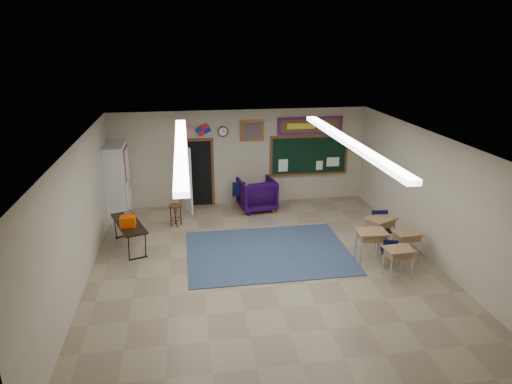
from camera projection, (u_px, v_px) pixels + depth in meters
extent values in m
plane|color=gray|center=(266.00, 268.00, 10.60)|extent=(9.00, 9.00, 0.00)
cube|color=#B8AF95|center=(241.00, 158.00, 14.31)|extent=(8.00, 0.04, 3.00)
cube|color=#B8AF95|center=(328.00, 331.00, 5.91)|extent=(8.00, 0.04, 3.00)
cube|color=#B8AF95|center=(78.00, 219.00, 9.52)|extent=(0.04, 9.00, 3.00)
cube|color=#B8AF95|center=(434.00, 199.00, 10.70)|extent=(0.04, 9.00, 3.00)
cube|color=silver|center=(267.00, 142.00, 9.62)|extent=(8.00, 9.00, 0.04)
cube|color=#31435E|center=(268.00, 252.00, 11.37)|extent=(4.00, 3.00, 0.02)
cube|color=black|center=(197.00, 173.00, 14.24)|extent=(0.95, 0.04, 2.10)
cube|color=silver|center=(186.00, 179.00, 13.78)|extent=(0.35, 0.86, 2.05)
cube|color=brown|center=(309.00, 155.00, 14.61)|extent=(2.55, 0.05, 1.30)
cube|color=black|center=(309.00, 155.00, 14.60)|extent=(2.40, 0.03, 1.15)
cube|color=brown|center=(309.00, 173.00, 14.75)|extent=(2.40, 0.12, 0.04)
cube|color=#A30E16|center=(310.00, 126.00, 14.30)|extent=(2.10, 0.04, 0.55)
cube|color=brown|center=(310.00, 126.00, 14.29)|extent=(1.90, 0.03, 0.40)
cube|color=#935D1C|center=(252.00, 131.00, 14.06)|extent=(0.75, 0.05, 0.65)
cube|color=#A51466|center=(252.00, 131.00, 14.05)|extent=(0.62, 0.03, 0.52)
cylinder|color=black|center=(223.00, 132.00, 13.93)|extent=(0.32, 0.05, 0.32)
cylinder|color=white|center=(223.00, 132.00, 13.91)|extent=(0.26, 0.02, 0.26)
cube|color=silver|center=(117.00, 181.00, 13.28)|extent=(0.55, 1.25, 2.20)
imported|color=#1A0430|center=(257.00, 194.00, 14.06)|extent=(1.19, 1.22, 0.98)
cube|color=#9E774A|center=(372.00, 232.00, 10.60)|extent=(0.72, 0.56, 0.05)
cube|color=brown|center=(371.00, 236.00, 10.63)|extent=(0.62, 0.47, 0.14)
cube|color=#9E774A|center=(381.00, 219.00, 11.37)|extent=(0.84, 0.76, 0.05)
cube|color=brown|center=(381.00, 223.00, 11.40)|extent=(0.72, 0.65, 0.14)
cube|color=#9E774A|center=(399.00, 249.00, 9.95)|extent=(0.63, 0.49, 0.04)
cube|color=brown|center=(399.00, 253.00, 9.98)|extent=(0.55, 0.41, 0.12)
cube|color=#9E774A|center=(408.00, 233.00, 10.76)|extent=(0.65, 0.50, 0.04)
cube|color=brown|center=(407.00, 237.00, 10.79)|extent=(0.56, 0.43, 0.12)
cube|color=black|center=(129.00, 223.00, 11.44)|extent=(1.07, 1.74, 0.05)
cube|color=#DB4C03|center=(128.00, 221.00, 11.18)|extent=(0.37, 0.27, 0.26)
cylinder|color=#512B18|center=(175.00, 206.00, 12.77)|extent=(0.36, 0.36, 0.04)
torus|color=#512B18|center=(176.00, 219.00, 12.90)|extent=(0.29, 0.29, 0.02)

